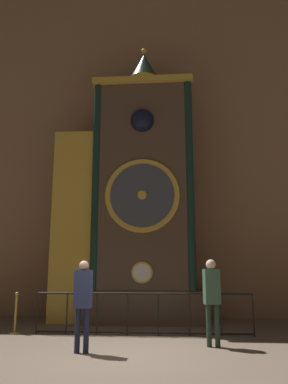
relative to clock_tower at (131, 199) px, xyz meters
name	(u,v)px	position (x,y,z in m)	size (l,w,h in m)	color
ground_plane	(117,357)	(0.29, -4.56, -3.90)	(28.00, 28.00, 0.00)	brown
cathedral_back_wall	(141,135)	(0.21, 1.36, 2.73)	(24.00, 0.32, 13.29)	#936B4C
clock_tower	(131,199)	(0.00, 0.00, 0.00)	(4.86, 1.83, 9.41)	brown
railing_fence	(143,311)	(0.59, -2.24, -3.32)	(5.54, 0.05, 1.04)	black
visitor_near	(83,297)	(-0.46, -4.35, -2.82)	(0.35, 0.24, 1.80)	#1B213A
visitor_far	(212,293)	(2.22, -3.54, -2.78)	(0.38, 0.29, 1.85)	#213427
stanchion_post	(15,320)	(-2.74, -2.24, -3.56)	(0.28, 0.28, 1.04)	#B28E33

